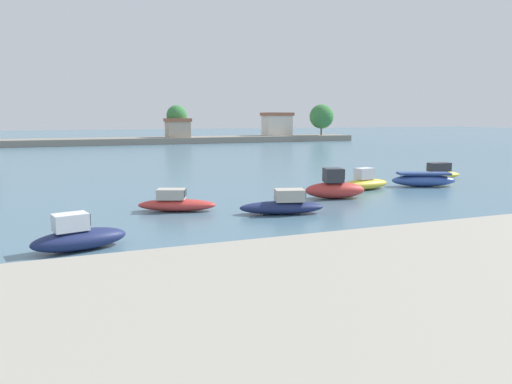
{
  "coord_description": "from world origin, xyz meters",
  "views": [
    {
      "loc": [
        -4.07,
        -12.26,
        5.45
      ],
      "look_at": [
        6.81,
        15.9,
        0.67
      ],
      "focal_mm": 33.52,
      "sensor_mm": 36.0,
      "label": 1
    }
  ],
  "objects_px": {
    "moored_boat_2": "(79,237)",
    "moored_boat_7": "(423,180)",
    "moored_boat_4": "(283,205)",
    "moored_boat_3": "(176,203)",
    "moored_boat_8": "(436,174)",
    "moored_boat_6": "(365,182)",
    "moored_boat_5": "(335,188)"
  },
  "relations": [
    {
      "from": "moored_boat_3",
      "to": "moored_boat_8",
      "type": "distance_m",
      "value": 24.76
    },
    {
      "from": "moored_boat_3",
      "to": "moored_boat_7",
      "type": "relative_size",
      "value": 0.91
    },
    {
      "from": "moored_boat_2",
      "to": "moored_boat_6",
      "type": "relative_size",
      "value": 0.9
    },
    {
      "from": "moored_boat_3",
      "to": "moored_boat_5",
      "type": "relative_size",
      "value": 1.08
    },
    {
      "from": "moored_boat_4",
      "to": "moored_boat_7",
      "type": "height_order",
      "value": "moored_boat_4"
    },
    {
      "from": "moored_boat_7",
      "to": "moored_boat_8",
      "type": "distance_m",
      "value": 4.83
    },
    {
      "from": "moored_boat_7",
      "to": "moored_boat_8",
      "type": "xyz_separation_m",
      "value": [
        3.82,
        2.95,
        -0.01
      ]
    },
    {
      "from": "moored_boat_3",
      "to": "moored_boat_8",
      "type": "relative_size",
      "value": 0.91
    },
    {
      "from": "moored_boat_8",
      "to": "moored_boat_5",
      "type": "bearing_deg",
      "value": -154.68
    },
    {
      "from": "moored_boat_4",
      "to": "moored_boat_7",
      "type": "distance_m",
      "value": 15.87
    },
    {
      "from": "moored_boat_3",
      "to": "moored_boat_4",
      "type": "bearing_deg",
      "value": -7.58
    },
    {
      "from": "moored_boat_2",
      "to": "moored_boat_7",
      "type": "bearing_deg",
      "value": 6.19
    },
    {
      "from": "moored_boat_5",
      "to": "moored_boat_8",
      "type": "distance_m",
      "value": 14.22
    },
    {
      "from": "moored_boat_3",
      "to": "moored_boat_8",
      "type": "xyz_separation_m",
      "value": [
        24.08,
        5.8,
        0.04
      ]
    },
    {
      "from": "moored_boat_3",
      "to": "moored_boat_6",
      "type": "distance_m",
      "value": 15.32
    },
    {
      "from": "moored_boat_4",
      "to": "moored_boat_7",
      "type": "bearing_deg",
      "value": 36.57
    },
    {
      "from": "moored_boat_6",
      "to": "moored_boat_5",
      "type": "bearing_deg",
      "value": -156.83
    },
    {
      "from": "moored_boat_2",
      "to": "moored_boat_7",
      "type": "xyz_separation_m",
      "value": [
        25.68,
        9.55,
        -0.03
      ]
    },
    {
      "from": "moored_boat_2",
      "to": "moored_boat_7",
      "type": "distance_m",
      "value": 27.4
    },
    {
      "from": "moored_boat_7",
      "to": "moored_boat_8",
      "type": "relative_size",
      "value": 1.0
    },
    {
      "from": "moored_boat_4",
      "to": "moored_boat_7",
      "type": "relative_size",
      "value": 0.96
    },
    {
      "from": "moored_boat_2",
      "to": "moored_boat_6",
      "type": "height_order",
      "value": "moored_boat_6"
    },
    {
      "from": "moored_boat_5",
      "to": "moored_boat_7",
      "type": "relative_size",
      "value": 0.84
    },
    {
      "from": "moored_boat_5",
      "to": "moored_boat_7",
      "type": "height_order",
      "value": "moored_boat_5"
    },
    {
      "from": "moored_boat_5",
      "to": "moored_boat_4",
      "type": "bearing_deg",
      "value": -132.65
    },
    {
      "from": "moored_boat_6",
      "to": "moored_boat_7",
      "type": "xyz_separation_m",
      "value": [
        5.26,
        -0.28,
        -0.01
      ]
    },
    {
      "from": "moored_boat_2",
      "to": "moored_boat_5",
      "type": "xyz_separation_m",
      "value": [
        16.3,
        7.23,
        0.16
      ]
    },
    {
      "from": "moored_boat_8",
      "to": "moored_boat_3",
      "type": "bearing_deg",
      "value": -162.91
    },
    {
      "from": "moored_boat_7",
      "to": "moored_boat_5",
      "type": "bearing_deg",
      "value": -144.9
    },
    {
      "from": "moored_boat_8",
      "to": "moored_boat_7",
      "type": "bearing_deg",
      "value": -138.79
    },
    {
      "from": "moored_boat_5",
      "to": "moored_boat_8",
      "type": "xyz_separation_m",
      "value": [
        13.2,
        5.27,
        -0.2
      ]
    },
    {
      "from": "moored_boat_6",
      "to": "moored_boat_7",
      "type": "height_order",
      "value": "moored_boat_6"
    }
  ]
}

